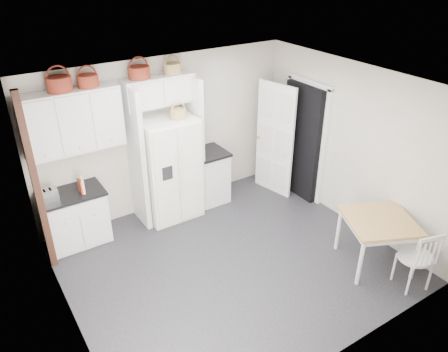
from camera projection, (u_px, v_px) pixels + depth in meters
floor at (232, 261)px, 6.39m from camera, size 4.50×4.50×0.00m
ceiling at (234, 88)px, 5.16m from camera, size 4.50×4.50×0.00m
wall_back at (166, 135)px, 7.26m from camera, size 4.50×0.00×4.50m
wall_left at (59, 239)px, 4.70m from camera, size 0.00×4.00×4.00m
wall_right at (351, 146)px, 6.85m from camera, size 0.00×4.00×4.00m
refrigerator at (169, 168)px, 7.13m from camera, size 0.89×0.72×1.73m
base_cab_left at (75, 219)px, 6.63m from camera, size 0.90×0.57×0.83m
base_cab_right at (209, 176)px, 7.75m from camera, size 0.51×0.62×0.91m
dining_table at (376, 241)px, 6.19m from camera, size 1.20×1.20×0.76m
windsor_chair at (415, 257)px, 5.74m from camera, size 0.55×0.52×0.94m
counter_left at (71, 194)px, 6.42m from camera, size 0.94×0.61×0.04m
counter_right at (209, 152)px, 7.52m from camera, size 0.56×0.66×0.04m
toaster at (48, 195)px, 6.17m from camera, size 0.26×0.15×0.18m
cookbook_red at (80, 186)px, 6.37m from camera, size 0.04×0.15×0.21m
cookbook_cream at (83, 185)px, 6.38m from camera, size 0.06×0.16×0.24m
basket_upper_b at (59, 84)px, 5.83m from camera, size 0.34×0.34×0.20m
basket_upper_c at (88, 81)px, 6.02m from camera, size 0.29×0.29×0.17m
basket_bridge_a at (139, 73)px, 6.38m from camera, size 0.32×0.32×0.18m
basket_bridge_b at (172, 68)px, 6.65m from camera, size 0.27×0.27×0.16m
basket_fridge_b at (178, 114)px, 6.70m from camera, size 0.26×0.26×0.14m
upper_cabinet at (72, 121)px, 6.13m from camera, size 1.40×0.34×0.90m
bridge_cabinet at (158, 90)px, 6.67m from camera, size 1.12×0.34×0.45m
fridge_panel_left at (137, 159)px, 6.79m from camera, size 0.08×0.60×2.30m
fridge_panel_right at (194, 144)px, 7.28m from camera, size 0.08×0.60×2.30m
trim_post at (36, 186)px, 5.73m from camera, size 0.09×0.09×2.60m
doorway_void at (303, 142)px, 7.68m from camera, size 0.18×0.85×2.05m
door_slab at (275, 140)px, 7.75m from camera, size 0.21×0.79×2.05m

